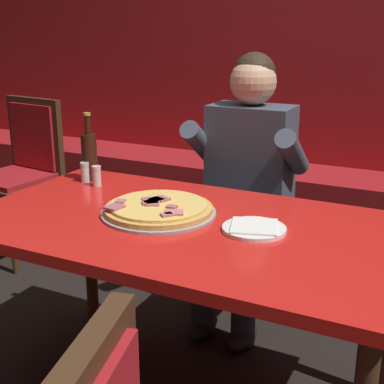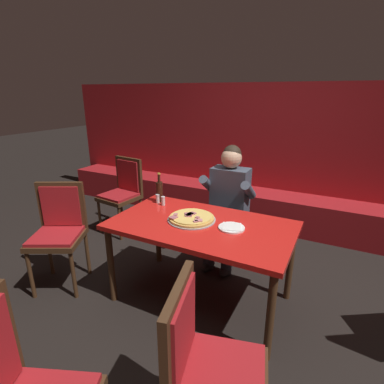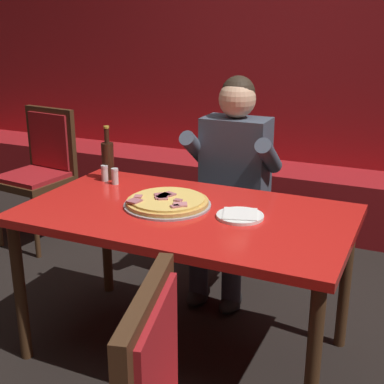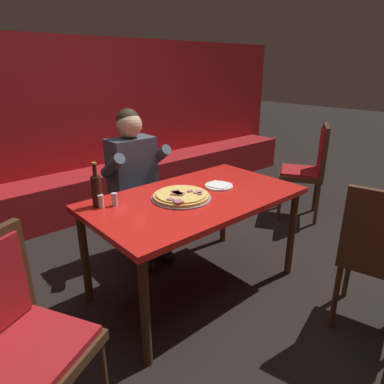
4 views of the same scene
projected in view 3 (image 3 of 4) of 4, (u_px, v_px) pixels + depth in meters
The scene contains 11 objects.
ground_plane at pixel (186, 350), 2.67m from camera, with size 24.00×24.00×0.00m, color black.
booth_wall_panel at pixel (301, 100), 4.26m from camera, with size 6.80×0.16×1.90m, color #A3191E.
booth_bench at pixel (285, 197), 4.21m from camera, with size 6.46×0.48×0.46m, color #A3191E.
main_dining_table at pixel (186, 226), 2.46m from camera, with size 1.50×0.86×0.74m.
pizza at pixel (167, 202), 2.49m from camera, with size 0.41×0.41×0.05m.
plate_white_paper at pixel (240, 216), 2.35m from camera, with size 0.21×0.21×0.02m.
beer_bottle at pixel (108, 159), 2.88m from camera, with size 0.07×0.07×0.29m.
shaker_black_pepper at pixel (105, 174), 2.86m from camera, with size 0.04×0.04×0.09m.
shaker_red_pepper_flakes at pixel (115, 177), 2.81m from camera, with size 0.04×0.04×0.09m.
diner_seated_blue_shirt at pixel (230, 178), 3.05m from camera, with size 0.53×0.53×1.27m.
dining_chair_side_aisle at pixel (41, 166), 3.83m from camera, with size 0.49×0.49×0.97m.
Camera 3 is at (0.97, -2.07, 1.59)m, focal length 50.00 mm.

